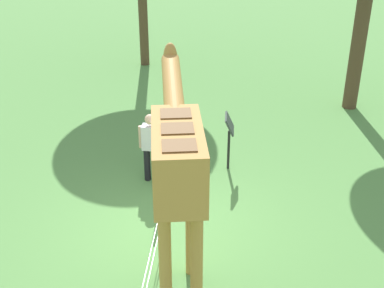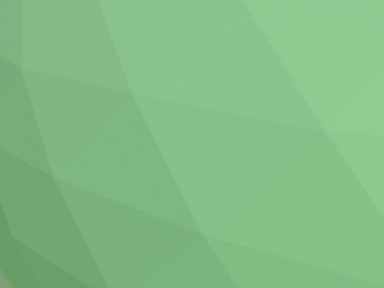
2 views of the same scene
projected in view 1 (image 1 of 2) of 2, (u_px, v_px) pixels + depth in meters
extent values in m
plane|color=#568E47|center=(166.00, 232.00, 9.69)|extent=(60.00, 60.00, 0.00)
cylinder|color=#BC8942|center=(164.00, 223.00, 8.22)|extent=(0.18, 0.18, 2.04)
cylinder|color=#BC8942|center=(191.00, 222.00, 8.25)|extent=(0.18, 0.18, 2.04)
cylinder|color=#BC8942|center=(165.00, 269.00, 7.24)|extent=(0.18, 0.18, 2.04)
cylinder|color=#BC8942|center=(197.00, 268.00, 7.27)|extent=(0.18, 0.18, 2.04)
cube|color=#BC8942|center=(178.00, 159.00, 7.08)|extent=(1.79, 0.95, 0.90)
cube|color=brown|center=(176.00, 113.00, 7.31)|extent=(0.42, 0.49, 0.02)
cube|color=brown|center=(177.00, 128.00, 6.87)|extent=(0.42, 0.49, 0.02)
cube|color=brown|center=(179.00, 145.00, 6.42)|extent=(0.42, 0.49, 0.02)
cylinder|color=#BC8942|center=(173.00, 88.00, 8.31)|extent=(2.10, 0.63, 0.62)
ellipsoid|color=#BC8942|center=(170.00, 60.00, 9.14)|extent=(0.41, 0.31, 0.67)
cylinder|color=brown|center=(167.00, 50.00, 9.06)|extent=(0.05, 0.05, 0.14)
cylinder|color=brown|center=(174.00, 50.00, 9.05)|extent=(0.05, 0.05, 0.14)
cylinder|color=black|center=(156.00, 165.00, 11.20)|extent=(0.14, 0.14, 0.78)
cylinder|color=black|center=(147.00, 164.00, 11.22)|extent=(0.14, 0.14, 0.78)
cube|color=silver|center=(151.00, 137.00, 10.91)|extent=(0.26, 0.37, 0.55)
sphere|color=#D8AD8C|center=(150.00, 119.00, 10.72)|extent=(0.22, 0.22, 0.22)
cylinder|color=#D8AD8C|center=(154.00, 126.00, 10.43)|extent=(0.46, 0.11, 0.44)
cylinder|color=#D8AD8C|center=(140.00, 137.00, 10.94)|extent=(0.08, 0.08, 0.50)
cube|color=brown|center=(161.00, 144.00, 11.00)|extent=(0.13, 0.21, 0.24)
cylinder|color=brown|center=(359.00, 38.00, 14.13)|extent=(0.40, 0.40, 4.11)
cylinder|color=black|center=(229.00, 150.00, 11.64)|extent=(0.06, 0.06, 0.95)
cube|color=#333D38|center=(230.00, 124.00, 11.34)|extent=(0.56, 0.21, 0.38)
cylinder|color=slate|center=(162.00, 216.00, 9.52)|extent=(0.05, 0.05, 0.75)
cylinder|color=slate|center=(181.00, 133.00, 12.63)|extent=(0.05, 0.05, 0.75)
cube|color=slate|center=(162.00, 204.00, 9.40)|extent=(7.00, 0.01, 0.01)
cube|color=slate|center=(162.00, 217.00, 9.54)|extent=(7.00, 0.01, 0.01)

